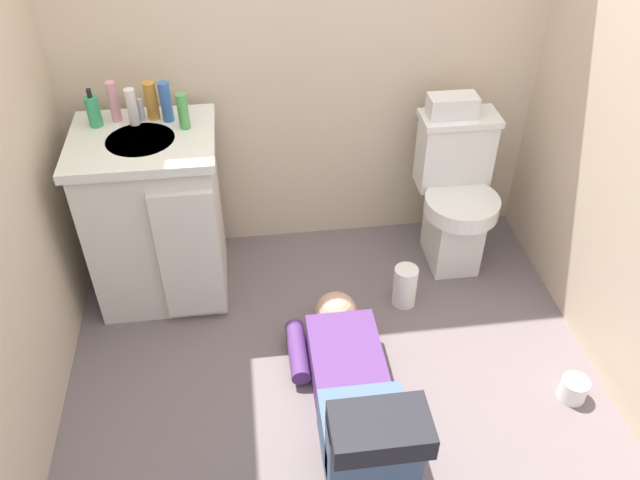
% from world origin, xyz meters
% --- Properties ---
extents(ground_plane, '(2.71, 3.20, 0.04)m').
position_xyz_m(ground_plane, '(0.00, 0.00, -0.02)').
color(ground_plane, '#695D5E').
extents(wall_back, '(2.37, 0.08, 2.40)m').
position_xyz_m(wall_back, '(0.00, 1.14, 1.20)').
color(wall_back, beige).
rests_on(wall_back, ground_plane).
extents(toilet, '(0.36, 0.46, 0.75)m').
position_xyz_m(toilet, '(0.69, 0.83, 0.37)').
color(toilet, silver).
rests_on(toilet, ground_plane).
extents(vanity_cabinet, '(0.60, 0.53, 0.82)m').
position_xyz_m(vanity_cabinet, '(-0.71, 0.77, 0.42)').
color(vanity_cabinet, beige).
rests_on(vanity_cabinet, ground_plane).
extents(faucet, '(0.02, 0.02, 0.10)m').
position_xyz_m(faucet, '(-0.71, 0.92, 0.87)').
color(faucet, silver).
rests_on(faucet, vanity_cabinet).
extents(person_plumber, '(0.39, 1.06, 0.52)m').
position_xyz_m(person_plumber, '(0.04, -0.13, 0.18)').
color(person_plumber, '#512D6B').
rests_on(person_plumber, ground_plane).
extents(tissue_box, '(0.22, 0.11, 0.10)m').
position_xyz_m(tissue_box, '(0.65, 0.92, 0.80)').
color(tissue_box, silver).
rests_on(tissue_box, toilet).
extents(soap_dispenser, '(0.06, 0.06, 0.17)m').
position_xyz_m(soap_dispenser, '(-0.90, 0.90, 0.89)').
color(soap_dispenser, '#379B60').
rests_on(soap_dispenser, vanity_cabinet).
extents(bottle_pink, '(0.04, 0.04, 0.18)m').
position_xyz_m(bottle_pink, '(-0.82, 0.93, 0.91)').
color(bottle_pink, pink).
rests_on(bottle_pink, vanity_cabinet).
extents(bottle_white, '(0.04, 0.04, 0.16)m').
position_xyz_m(bottle_white, '(-0.75, 0.89, 0.90)').
color(bottle_white, white).
rests_on(bottle_white, vanity_cabinet).
extents(bottle_amber, '(0.05, 0.05, 0.16)m').
position_xyz_m(bottle_amber, '(-0.67, 0.93, 0.90)').
color(bottle_amber, '#C28430').
rests_on(bottle_amber, vanity_cabinet).
extents(bottle_blue, '(0.05, 0.05, 0.17)m').
position_xyz_m(bottle_blue, '(-0.61, 0.91, 0.91)').
color(bottle_blue, '#3968B0').
rests_on(bottle_blue, vanity_cabinet).
extents(bottle_green, '(0.05, 0.05, 0.15)m').
position_xyz_m(bottle_green, '(-0.53, 0.83, 0.90)').
color(bottle_green, '#4CA04D').
rests_on(bottle_green, vanity_cabinet).
extents(paper_towel_roll, '(0.11, 0.11, 0.21)m').
position_xyz_m(paper_towel_roll, '(0.39, 0.51, 0.10)').
color(paper_towel_roll, white).
rests_on(paper_towel_roll, ground_plane).
extents(toilet_paper_roll, '(0.11, 0.11, 0.10)m').
position_xyz_m(toilet_paper_roll, '(0.94, -0.12, 0.05)').
color(toilet_paper_roll, white).
rests_on(toilet_paper_roll, ground_plane).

